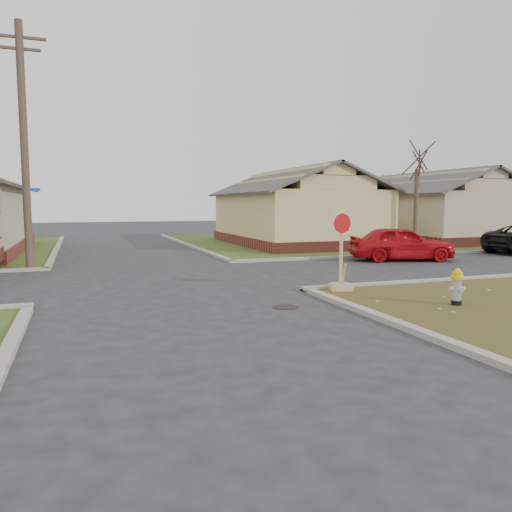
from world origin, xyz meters
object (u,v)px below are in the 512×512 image
object	(u,v)px
fire_hydrant	(457,285)
stop_sign	(341,273)
utility_pole	(24,144)
red_sedan	(401,243)

from	to	relation	value
fire_hydrant	stop_sign	size ratio (longest dim) A/B	0.40
utility_pole	stop_sign	bearing A→B (deg)	-42.34
fire_hydrant	stop_sign	world-z (taller)	stop_sign
fire_hydrant	red_sedan	world-z (taller)	red_sedan
fire_hydrant	red_sedan	size ratio (longest dim) A/B	0.20
fire_hydrant	stop_sign	bearing A→B (deg)	135.52
stop_sign	fire_hydrant	bearing A→B (deg)	-43.78
stop_sign	red_sedan	size ratio (longest dim) A/B	0.50
red_sedan	fire_hydrant	bearing A→B (deg)	168.66
red_sedan	stop_sign	bearing A→B (deg)	150.43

